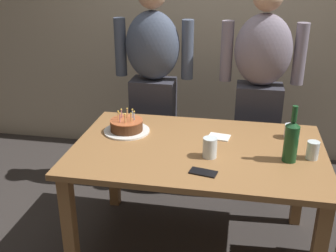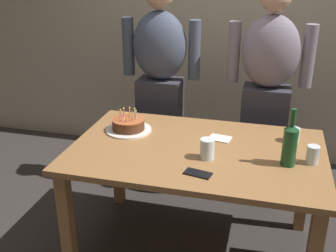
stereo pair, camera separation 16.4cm
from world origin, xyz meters
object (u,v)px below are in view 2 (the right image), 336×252
(water_glass_near, at_px, (293,135))
(person_woman_cardigan, at_px, (267,93))
(water_glass_far, at_px, (313,155))
(wine_bottle, at_px, (290,144))
(cell_phone, at_px, (198,173))
(birthday_cake, at_px, (129,125))
(napkin_stack, at_px, (220,138))
(water_glass_side, at_px, (207,149))
(person_man_bearded, at_px, (160,85))

(water_glass_near, height_order, person_woman_cardigan, person_woman_cardigan)
(water_glass_far, height_order, person_woman_cardigan, person_woman_cardigan)
(wine_bottle, bearing_deg, cell_phone, -153.35)
(birthday_cake, height_order, napkin_stack, birthday_cake)
(person_woman_cardigan, bearing_deg, cell_phone, 74.33)
(birthday_cake, bearing_deg, water_glass_near, 5.55)
(water_glass_side, distance_m, person_woman_cardigan, 0.93)
(cell_phone, bearing_deg, wine_bottle, 38.24)
(napkin_stack, height_order, person_man_bearded, person_man_bearded)
(water_glass_far, bearing_deg, birthday_cake, 171.19)
(water_glass_far, distance_m, water_glass_side, 0.58)
(napkin_stack, bearing_deg, person_man_bearded, 132.83)
(water_glass_far, relative_size, wine_bottle, 0.32)
(water_glass_far, distance_m, napkin_stack, 0.57)
(wine_bottle, xyz_separation_m, napkin_stack, (-0.41, 0.25, -0.12))
(water_glass_far, height_order, napkin_stack, water_glass_far)
(wine_bottle, distance_m, cell_phone, 0.53)
(cell_phone, distance_m, napkin_stack, 0.48)
(wine_bottle, relative_size, cell_phone, 2.26)
(birthday_cake, xyz_separation_m, water_glass_near, (1.04, 0.10, 0.01))
(person_man_bearded, bearing_deg, cell_phone, 115.30)
(water_glass_far, distance_m, wine_bottle, 0.16)
(birthday_cake, bearing_deg, person_woman_cardigan, 36.12)
(water_glass_far, xyz_separation_m, water_glass_side, (-0.57, -0.09, 0.01))
(person_man_bearded, bearing_deg, napkin_stack, 132.83)
(birthday_cake, distance_m, napkin_stack, 0.60)
(birthday_cake, relative_size, napkin_stack, 2.25)
(napkin_stack, distance_m, person_woman_cardigan, 0.67)
(birthday_cake, distance_m, water_glass_near, 1.04)
(water_glass_far, relative_size, napkin_stack, 0.79)
(cell_phone, relative_size, napkin_stack, 1.08)
(water_glass_far, xyz_separation_m, person_man_bearded, (-1.10, 0.80, 0.08))
(water_glass_side, relative_size, wine_bottle, 0.36)
(cell_phone, xyz_separation_m, person_woman_cardigan, (0.30, 1.08, 0.13))
(water_glass_near, distance_m, cell_phone, 0.74)
(cell_phone, height_order, napkin_stack, same)
(birthday_cake, xyz_separation_m, water_glass_far, (1.14, -0.18, 0.01))
(wine_bottle, bearing_deg, birthday_cake, 167.32)
(cell_phone, bearing_deg, water_glass_near, 60.20)
(birthday_cake, distance_m, wine_bottle, 1.04)
(birthday_cake, distance_m, water_glass_far, 1.15)
(person_man_bearded, relative_size, person_woman_cardigan, 1.00)
(water_glass_far, height_order, cell_phone, water_glass_far)
(water_glass_side, bearing_deg, napkin_stack, 83.01)
(wine_bottle, bearing_deg, person_man_bearded, 138.73)
(person_man_bearded, bearing_deg, water_glass_near, 152.51)
(water_glass_side, xyz_separation_m, cell_phone, (-0.02, -0.19, -0.05))
(water_glass_side, height_order, person_woman_cardigan, person_woman_cardigan)
(water_glass_side, relative_size, napkin_stack, 0.88)
(water_glass_near, height_order, wine_bottle, wine_bottle)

